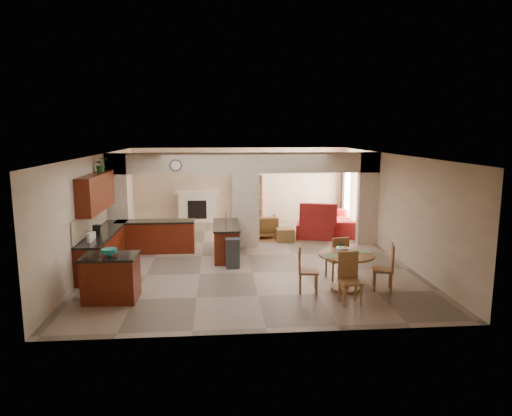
{
  "coord_description": "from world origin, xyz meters",
  "views": [
    {
      "loc": [
        -0.8,
        -12.3,
        3.42
      ],
      "look_at": [
        0.25,
        0.3,
        1.28
      ],
      "focal_mm": 32.0,
      "sensor_mm": 36.0,
      "label": 1
    }
  ],
  "objects": [
    {
      "name": "chair_south",
      "position": [
        1.8,
        -3.69,
        0.55
      ],
      "size": [
        0.44,
        0.44,
        1.02
      ],
      "rotation": [
        0.0,
        0.0,
        0.04
      ],
      "color": "olive",
      "rests_on": "floor"
    },
    {
      "name": "drape_b_right",
      "position": [
        3.93,
        4.6,
        1.2
      ],
      "size": [
        0.1,
        0.28,
        2.3
      ],
      "primitive_type": "cube",
      "color": "#3D1C18",
      "rests_on": "wall_right"
    },
    {
      "name": "partition_header",
      "position": [
        0.0,
        1.0,
        2.5
      ],
      "size": [
        8.0,
        0.25,
        0.6
      ],
      "primitive_type": "cube",
      "color": "beige",
      "rests_on": "partition_center_pier"
    },
    {
      "name": "drape_a_right",
      "position": [
        3.93,
        2.9,
        1.2
      ],
      "size": [
        0.1,
        0.28,
        2.3
      ],
      "primitive_type": "cube",
      "color": "#3D1C18",
      "rests_on": "wall_right"
    },
    {
      "name": "dining_table",
      "position": [
        1.92,
        -3.01,
        0.53
      ],
      "size": [
        1.2,
        1.2,
        0.82
      ],
      "color": "olive",
      "rests_on": "floor"
    },
    {
      "name": "fireplace",
      "position": [
        -1.6,
        4.83,
        0.61
      ],
      "size": [
        1.6,
        0.35,
        1.2
      ],
      "color": "beige",
      "rests_on": "floor"
    },
    {
      "name": "wall_right",
      "position": [
        4.0,
        0.0,
        1.4
      ],
      "size": [
        0.0,
        10.0,
        10.0
      ],
      "primitive_type": "plane",
      "rotation": [
        1.57,
        0.0,
        -1.57
      ],
      "color": "beige",
      "rests_on": "floor"
    },
    {
      "name": "partition_center_pier",
      "position": [
        0.0,
        1.0,
        1.1
      ],
      "size": [
        0.8,
        0.25,
        2.2
      ],
      "primitive_type": "cube",
      "color": "beige",
      "rests_on": "floor"
    },
    {
      "name": "ottoman",
      "position": [
        1.28,
        1.56,
        0.2
      ],
      "size": [
        0.57,
        0.57,
        0.4
      ],
      "primitive_type": "cube",
      "rotation": [
        0.0,
        0.0,
        -0.02
      ],
      "color": "#9C331C",
      "rests_on": "floor"
    },
    {
      "name": "partition_right_pier",
      "position": [
        3.7,
        1.0,
        1.4
      ],
      "size": [
        0.6,
        0.25,
        2.8
      ],
      "primitive_type": "cube",
      "color": "beige",
      "rests_on": "floor"
    },
    {
      "name": "window_b",
      "position": [
        3.97,
        4.0,
        1.2
      ],
      "size": [
        0.02,
        0.9,
        1.9
      ],
      "primitive_type": "cube",
      "color": "white",
      "rests_on": "wall_right"
    },
    {
      "name": "ceiling_fan",
      "position": [
        1.5,
        3.0,
        2.56
      ],
      "size": [
        1.0,
        1.0,
        0.1
      ],
      "primitive_type": "cylinder",
      "color": "white",
      "rests_on": "ceiling"
    },
    {
      "name": "glazed_door",
      "position": [
        3.97,
        3.15,
        1.05
      ],
      "size": [
        0.02,
        0.7,
        2.1
      ],
      "primitive_type": "cube",
      "color": "white",
      "rests_on": "wall_right"
    },
    {
      "name": "drape_b_left",
      "position": [
        3.93,
        3.4,
        1.2
      ],
      "size": [
        0.1,
        0.28,
        2.3
      ],
      "primitive_type": "cube",
      "color": "#3D1C18",
      "rests_on": "wall_right"
    },
    {
      "name": "kitchen_counter",
      "position": [
        -3.26,
        -0.25,
        0.46
      ],
      "size": [
        2.52,
        3.29,
        1.48
      ],
      "color": "#470D08",
      "rests_on": "floor"
    },
    {
      "name": "shelving_unit",
      "position": [
        0.35,
        4.82,
        0.9
      ],
      "size": [
        1.0,
        0.32,
        1.8
      ],
      "primitive_type": "cube",
      "color": "olive",
      "rests_on": "floor"
    },
    {
      "name": "floor",
      "position": [
        0.0,
        0.0,
        0.0
      ],
      "size": [
        10.0,
        10.0,
        0.0
      ],
      "primitive_type": "plane",
      "color": "gray",
      "rests_on": "ground"
    },
    {
      "name": "trash_can",
      "position": [
        -0.46,
        -1.15,
        0.35
      ],
      "size": [
        0.35,
        0.3,
        0.7
      ],
      "primitive_type": "cube",
      "rotation": [
        0.0,
        0.0,
        0.07
      ],
      "color": "#313033",
      "rests_on": "floor"
    },
    {
      "name": "armchair",
      "position": [
        0.69,
        2.17,
        0.36
      ],
      "size": [
        0.82,
        0.84,
        0.73
      ],
      "primitive_type": "imported",
      "rotation": [
        0.0,
        0.0,
        3.19
      ],
      "color": "#9C331C",
      "rests_on": "floor"
    },
    {
      "name": "rug",
      "position": [
        1.2,
        2.1,
        0.01
      ],
      "size": [
        1.6,
        1.3,
        0.01
      ],
      "primitive_type": "cube",
      "color": "#955D36",
      "rests_on": "floor"
    },
    {
      "name": "teal_bowl",
      "position": [
        -3.0,
        -3.24,
        1.02
      ],
      "size": [
        0.31,
        0.31,
        0.15
      ],
      "primitive_type": "cylinder",
      "color": "#138771",
      "rests_on": "kitchen_island"
    },
    {
      "name": "wall_left",
      "position": [
        -4.0,
        0.0,
        1.4
      ],
      "size": [
        0.0,
        10.0,
        10.0
      ],
      "primitive_type": "plane",
      "rotation": [
        1.57,
        0.0,
        1.57
      ],
      "color": "beige",
      "rests_on": "floor"
    },
    {
      "name": "wall_back",
      "position": [
        0.0,
        5.0,
        1.4
      ],
      "size": [
        8.0,
        0.0,
        8.0
      ],
      "primitive_type": "plane",
      "rotation": [
        1.57,
        0.0,
        0.0
      ],
      "color": "beige",
      "rests_on": "floor"
    },
    {
      "name": "sofa",
      "position": [
        3.3,
        2.91,
        0.4
      ],
      "size": [
        2.84,
        1.48,
        0.79
      ],
      "primitive_type": "imported",
      "rotation": [
        0.0,
        0.0,
        1.41
      ],
      "color": "maroon",
      "rests_on": "floor"
    },
    {
      "name": "window_a",
      "position": [
        3.97,
        2.3,
        1.2
      ],
      "size": [
        0.02,
        0.9,
        1.9
      ],
      "primitive_type": "cube",
      "color": "white",
      "rests_on": "wall_right"
    },
    {
      "name": "chair_north",
      "position": [
        1.94,
        -2.29,
        0.55
      ],
      "size": [
        0.51,
        0.51,
        1.02
      ],
      "rotation": [
        0.0,
        0.0,
        3.37
      ],
      "color": "olive",
      "rests_on": "floor"
    },
    {
      "name": "chaise",
      "position": [
        2.32,
        1.97,
        0.23
      ],
      "size": [
        1.37,
        1.22,
        0.47
      ],
      "primitive_type": "cube",
      "rotation": [
        0.0,
        0.0,
        -0.24
      ],
      "color": "maroon",
      "rests_on": "floor"
    },
    {
      "name": "chair_east",
      "position": [
        2.81,
        -3.07,
        0.55
      ],
      "size": [
        0.52,
        0.52,
        1.02
      ],
      "rotation": [
        0.0,
        0.0,
        4.43
      ],
      "color": "olive",
      "rests_on": "floor"
    },
    {
      "name": "wall_clock",
      "position": [
        -2.0,
        0.85,
        2.45
      ],
      "size": [
        0.34,
        0.03,
        0.34
      ],
      "primitive_type": "cylinder",
      "rotation": [
        1.57,
        0.0,
        0.0
      ],
      "color": "#462217",
      "rests_on": "partition_header"
    },
    {
      "name": "drape_a_left",
      "position": [
        3.93,
        1.7,
        1.2
      ],
      "size": [
        0.1,
        0.28,
        2.3
      ],
      "primitive_type": "cube",
      "color": "#3D1C18",
      "rests_on": "wall_right"
    },
    {
      "name": "fruit_bowl",
      "position": [
        1.85,
        -2.95,
        0.89
      ],
      "size": [
        0.27,
        0.27,
        0.14
      ],
      "primitive_type": "cylinder",
      "color": "#5AA122",
      "rests_on": "dining_table"
    },
    {
      "name": "upper_cabinets",
      "position": [
        -3.82,
        -0.8,
        1.92
      ],
      "size": [
        0.35,
        2.4,
        0.9
      ],
      "primitive_type": "cube",
      "color": "#470D08",
      "rests_on": "wall_left"
    },
    {
      "name": "peninsula",
      "position": [
        -0.6,
        -0.11,
        0.46
      ],
      "size": [
        0.7,
        1.85,
        0.91
      ],
      "color": "#470D08",
      "rests_on": "floor"
    },
    {
      "name": "ceiling",
      "position": [
        0.0,
        0.0,
        2.8
      ],
      "size": [
        10.0,
        10.0,
        0.0
      ],
      "primitive_type": "plane",
      "rotation": [
        3.14,
        0.0,
        0.0
      ],
      "color": "white",
      "rests_on": "wall_back"
    },
    {
      "name": "partition_left_pier",
      "position": [
        -3.7,
        1.0,
        1.4
      ],
      "size": [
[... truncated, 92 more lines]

